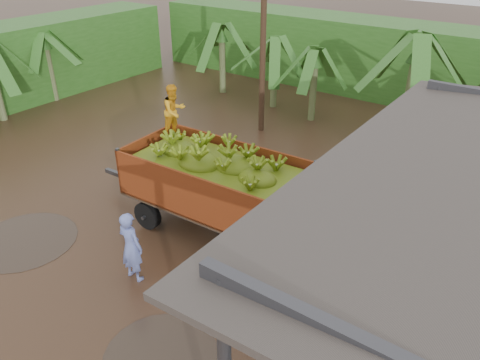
# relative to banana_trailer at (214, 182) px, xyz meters

# --- Properties ---
(ground) EXTENTS (100.00, 100.00, 0.00)m
(ground) POSITION_rel_banana_trailer_xyz_m (-0.89, -1.51, -1.51)
(ground) COLOR black
(ground) RESTS_ON ground
(hedge_north) EXTENTS (22.00, 3.00, 3.60)m
(hedge_north) POSITION_rel_banana_trailer_xyz_m (-2.89, 14.49, 0.29)
(hedge_north) COLOR #2D661E
(hedge_north) RESTS_ON ground
(hedge_west) EXTENTS (3.00, 18.00, 3.60)m
(hedge_west) POSITION_rel_banana_trailer_xyz_m (-14.89, 2.49, 0.29)
(hedge_west) COLOR #2D661E
(hedge_west) RESTS_ON ground
(banana_trailer) EXTENTS (7.03, 2.65, 3.88)m
(banana_trailer) POSITION_rel_banana_trailer_xyz_m (0.00, 0.00, 0.00)
(banana_trailer) COLOR #AF4319
(banana_trailer) RESTS_ON ground
(man_blue) EXTENTS (0.70, 0.46, 1.90)m
(man_blue) POSITION_rel_banana_trailer_xyz_m (-0.28, -2.88, -0.57)
(man_blue) COLOR #7282D0
(man_blue) RESTS_ON ground
(utility_pole) EXTENTS (1.20, 0.24, 7.32)m
(utility_pole) POSITION_rel_banana_trailer_xyz_m (-3.01, 6.89, 2.20)
(utility_pole) COLOR #47301E
(utility_pole) RESTS_ON ground
(banana_plants) EXTENTS (24.85, 20.99, 4.42)m
(banana_plants) POSITION_rel_banana_trailer_xyz_m (-4.83, 4.89, 0.30)
(banana_plants) COLOR #2D661E
(banana_plants) RESTS_ON ground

